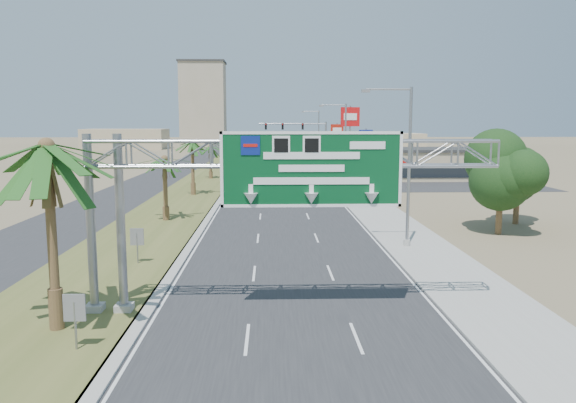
{
  "coord_description": "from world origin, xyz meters",
  "views": [
    {
      "loc": [
        -1.11,
        -12.56,
        7.82
      ],
      "look_at": [
        -0.31,
        13.22,
        4.2
      ],
      "focal_mm": 35.0,
      "sensor_mm": 36.0,
      "label": 1
    }
  ],
  "objects_px": {
    "pole_sign_blue": "(366,142)",
    "palm_near": "(47,148)",
    "car_right_lane": "(309,172)",
    "pole_sign_red_far": "(337,133)",
    "signal_mast": "(312,143)",
    "pole_sign_red_near": "(350,122)",
    "sign_gantry": "(272,167)",
    "car_far": "(267,162)",
    "car_left_lane": "(260,196)",
    "store_building": "(434,164)",
    "car_mid_lane": "(284,178)"
  },
  "relations": [
    {
      "from": "car_left_lane",
      "to": "pole_sign_blue",
      "type": "distance_m",
      "value": 29.53
    },
    {
      "from": "palm_near",
      "to": "car_far",
      "type": "relative_size",
      "value": 1.79
    },
    {
      "from": "pole_sign_blue",
      "to": "sign_gantry",
      "type": "bearing_deg",
      "value": -103.25
    },
    {
      "from": "sign_gantry",
      "to": "car_left_lane",
      "type": "height_order",
      "value": "sign_gantry"
    },
    {
      "from": "pole_sign_blue",
      "to": "pole_sign_red_far",
      "type": "relative_size",
      "value": 0.9
    },
    {
      "from": "palm_near",
      "to": "car_far",
      "type": "xyz_separation_m",
      "value": [
        7.33,
        83.53,
        -6.25
      ]
    },
    {
      "from": "car_mid_lane",
      "to": "pole_sign_red_near",
      "type": "bearing_deg",
      "value": -5.04
    },
    {
      "from": "pole_sign_blue",
      "to": "pole_sign_red_near",
      "type": "bearing_deg",
      "value": -112.31
    },
    {
      "from": "pole_sign_blue",
      "to": "palm_near",
      "type": "bearing_deg",
      "value": -110.02
    },
    {
      "from": "car_mid_lane",
      "to": "pole_sign_red_near",
      "type": "relative_size",
      "value": 0.48
    },
    {
      "from": "store_building",
      "to": "pole_sign_red_near",
      "type": "relative_size",
      "value": 1.8
    },
    {
      "from": "signal_mast",
      "to": "car_right_lane",
      "type": "distance_m",
      "value": 5.54
    },
    {
      "from": "signal_mast",
      "to": "pole_sign_red_far",
      "type": "height_order",
      "value": "signal_mast"
    },
    {
      "from": "pole_sign_red_near",
      "to": "pole_sign_red_far",
      "type": "distance_m",
      "value": 25.88
    },
    {
      "from": "store_building",
      "to": "pole_sign_red_far",
      "type": "distance_m",
      "value": 22.47
    },
    {
      "from": "car_left_lane",
      "to": "car_far",
      "type": "height_order",
      "value": "car_left_lane"
    },
    {
      "from": "signal_mast",
      "to": "car_right_lane",
      "type": "bearing_deg",
      "value": -100.51
    },
    {
      "from": "palm_near",
      "to": "pole_sign_blue",
      "type": "relative_size",
      "value": 1.18
    },
    {
      "from": "pole_sign_red_near",
      "to": "signal_mast",
      "type": "bearing_deg",
      "value": 106.46
    },
    {
      "from": "sign_gantry",
      "to": "car_far",
      "type": "relative_size",
      "value": 3.59
    },
    {
      "from": "car_mid_lane",
      "to": "pole_sign_blue",
      "type": "height_order",
      "value": "pole_sign_blue"
    },
    {
      "from": "palm_near",
      "to": "store_building",
      "type": "distance_m",
      "value": 66.04
    },
    {
      "from": "store_building",
      "to": "pole_sign_blue",
      "type": "bearing_deg",
      "value": 170.67
    },
    {
      "from": "palm_near",
      "to": "pole_sign_red_far",
      "type": "distance_m",
      "value": 79.27
    },
    {
      "from": "car_right_lane",
      "to": "pole_sign_blue",
      "type": "bearing_deg",
      "value": -1.05
    },
    {
      "from": "car_left_lane",
      "to": "car_far",
      "type": "relative_size",
      "value": 0.87
    },
    {
      "from": "car_far",
      "to": "car_right_lane",
      "type": "bearing_deg",
      "value": -77.99
    },
    {
      "from": "palm_near",
      "to": "car_right_lane",
      "type": "xyz_separation_m",
      "value": [
        13.69,
        60.32,
        -6.19
      ]
    },
    {
      "from": "pole_sign_red_far",
      "to": "car_left_lane",
      "type": "bearing_deg",
      "value": -106.43
    },
    {
      "from": "sign_gantry",
      "to": "car_mid_lane",
      "type": "bearing_deg",
      "value": 88.12
    },
    {
      "from": "pole_sign_blue",
      "to": "car_right_lane",
      "type": "bearing_deg",
      "value": 174.59
    },
    {
      "from": "palm_near",
      "to": "pole_sign_red_far",
      "type": "bearing_deg",
      "value": 75.68
    },
    {
      "from": "car_far",
      "to": "sign_gantry",
      "type": "bearing_deg",
      "value": -92.76
    },
    {
      "from": "car_left_lane",
      "to": "pole_sign_blue",
      "type": "height_order",
      "value": "pole_sign_blue"
    },
    {
      "from": "pole_sign_blue",
      "to": "pole_sign_red_far",
      "type": "distance_m",
      "value": 17.4
    },
    {
      "from": "palm_near",
      "to": "car_right_lane",
      "type": "relative_size",
      "value": 1.56
    },
    {
      "from": "pole_sign_red_near",
      "to": "pole_sign_red_far",
      "type": "bearing_deg",
      "value": 86.88
    },
    {
      "from": "car_left_lane",
      "to": "car_mid_lane",
      "type": "height_order",
      "value": "car_mid_lane"
    },
    {
      "from": "sign_gantry",
      "to": "car_far",
      "type": "bearing_deg",
      "value": 90.57
    },
    {
      "from": "car_right_lane",
      "to": "car_far",
      "type": "distance_m",
      "value": 24.07
    },
    {
      "from": "signal_mast",
      "to": "pole_sign_red_near",
      "type": "bearing_deg",
      "value": -73.54
    },
    {
      "from": "signal_mast",
      "to": "pole_sign_red_near",
      "type": "height_order",
      "value": "pole_sign_red_near"
    },
    {
      "from": "sign_gantry",
      "to": "pole_sign_red_near",
      "type": "bearing_deg",
      "value": 78.42
    },
    {
      "from": "car_far",
      "to": "pole_sign_red_near",
      "type": "height_order",
      "value": "pole_sign_red_near"
    },
    {
      "from": "pole_sign_blue",
      "to": "store_building",
      "type": "bearing_deg",
      "value": -9.33
    },
    {
      "from": "car_mid_lane",
      "to": "pole_sign_red_near",
      "type": "height_order",
      "value": "pole_sign_red_near"
    },
    {
      "from": "palm_near",
      "to": "car_far",
      "type": "distance_m",
      "value": 84.08
    },
    {
      "from": "store_building",
      "to": "pole_sign_red_far",
      "type": "height_order",
      "value": "pole_sign_red_far"
    },
    {
      "from": "car_mid_lane",
      "to": "pole_sign_red_far",
      "type": "height_order",
      "value": "pole_sign_red_far"
    },
    {
      "from": "car_right_lane",
      "to": "pole_sign_red_far",
      "type": "xyz_separation_m",
      "value": [
        5.91,
        16.48,
        5.38
      ]
    }
  ]
}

